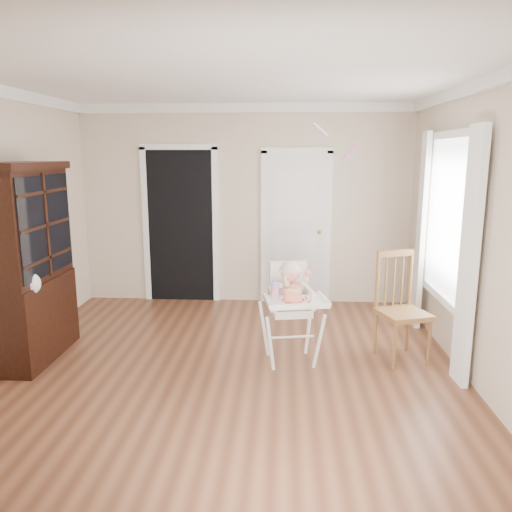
# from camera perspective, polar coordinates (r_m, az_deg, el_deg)

# --- Properties ---
(floor) EXTENTS (5.00, 5.00, 0.00)m
(floor) POSITION_cam_1_polar(r_m,az_deg,el_deg) (4.82, -3.56, -13.61)
(floor) COLOR #522D1C
(floor) RESTS_ON ground
(ceiling) EXTENTS (5.00, 5.00, 0.00)m
(ceiling) POSITION_cam_1_polar(r_m,az_deg,el_deg) (4.40, -4.03, 20.07)
(ceiling) COLOR white
(ceiling) RESTS_ON wall_back
(wall_back) EXTENTS (4.50, 0.00, 4.50)m
(wall_back) POSITION_cam_1_polar(r_m,az_deg,el_deg) (6.88, -1.25, 5.79)
(wall_back) COLOR beige
(wall_back) RESTS_ON floor
(wall_right) EXTENTS (0.00, 5.00, 5.00)m
(wall_right) POSITION_cam_1_polar(r_m,az_deg,el_deg) (4.70, 24.59, 1.99)
(wall_right) COLOR beige
(wall_right) RESTS_ON floor
(crown_molding) EXTENTS (4.50, 5.00, 0.12)m
(crown_molding) POSITION_cam_1_polar(r_m,az_deg,el_deg) (4.39, -4.02, 19.29)
(crown_molding) COLOR white
(crown_molding) RESTS_ON ceiling
(doorway) EXTENTS (1.06, 0.05, 2.22)m
(doorway) POSITION_cam_1_polar(r_m,az_deg,el_deg) (7.02, -8.61, 3.80)
(doorway) COLOR black
(doorway) RESTS_ON wall_back
(closet_door) EXTENTS (0.96, 0.09, 2.13)m
(closet_door) POSITION_cam_1_polar(r_m,az_deg,el_deg) (6.88, 4.58, 3.02)
(closet_door) COLOR white
(closet_door) RESTS_ON wall_back
(window_right) EXTENTS (0.13, 1.84, 2.30)m
(window_right) POSITION_cam_1_polar(r_m,az_deg,el_deg) (5.43, 20.82, 2.78)
(window_right) COLOR white
(window_right) RESTS_ON wall_right
(high_chair) EXTENTS (0.69, 0.81, 1.02)m
(high_chair) POSITION_cam_1_polar(r_m,az_deg,el_deg) (4.92, 4.03, -5.20)
(high_chair) COLOR white
(high_chair) RESTS_ON floor
(baby) EXTENTS (0.33, 0.25, 0.47)m
(baby) POSITION_cam_1_polar(r_m,az_deg,el_deg) (4.91, 4.02, -3.37)
(baby) COLOR beige
(baby) RESTS_ON high_chair
(cake) EXTENTS (0.22, 0.22, 0.10)m
(cake) POSITION_cam_1_polar(r_m,az_deg,el_deg) (4.66, 4.25, -4.53)
(cake) COLOR silver
(cake) RESTS_ON high_chair
(sippy_cup) EXTENTS (0.08, 0.08, 0.20)m
(sippy_cup) POSITION_cam_1_polar(r_m,az_deg,el_deg) (4.71, 2.21, -3.92)
(sippy_cup) COLOR pink
(sippy_cup) RESTS_ON high_chair
(china_cabinet) EXTENTS (0.52, 1.17, 1.97)m
(china_cabinet) POSITION_cam_1_polar(r_m,az_deg,el_deg) (5.42, -24.58, -0.75)
(china_cabinet) COLOR black
(china_cabinet) RESTS_ON floor
(dining_chair) EXTENTS (0.56, 0.56, 1.09)m
(dining_chair) POSITION_cam_1_polar(r_m,az_deg,el_deg) (5.25, 16.26, -5.94)
(dining_chair) COLOR brown
(dining_chair) RESTS_ON floor
(streamer) EXTENTS (0.12, 0.49, 0.15)m
(streamer) POSITION_cam_1_polar(r_m,az_deg,el_deg) (4.71, 7.37, 14.11)
(streamer) COLOR pink
(streamer) RESTS_ON ceiling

